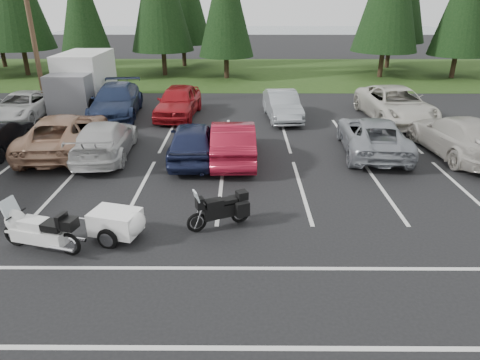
% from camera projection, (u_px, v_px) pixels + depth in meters
% --- Properties ---
extents(ground, '(120.00, 120.00, 0.00)m').
position_uv_depth(ground, '(203.00, 203.00, 13.38)').
color(ground, black).
rests_on(ground, ground).
extents(grass_strip, '(80.00, 16.00, 0.01)m').
position_uv_depth(grass_strip, '(228.00, 73.00, 35.37)').
color(grass_strip, '#1D3711').
rests_on(grass_strip, ground).
extents(lake_water, '(70.00, 50.00, 0.02)m').
position_uv_depth(lake_water, '(261.00, 38.00, 63.76)').
color(lake_water, slate).
rests_on(lake_water, ground).
extents(utility_pole, '(1.60, 0.26, 9.00)m').
position_uv_depth(utility_pole, '(30.00, 21.00, 22.54)').
color(utility_pole, '#473321').
rests_on(utility_pole, ground).
extents(box_truck, '(2.40, 5.60, 2.90)m').
position_uv_depth(box_truck, '(80.00, 81.00, 24.29)').
color(box_truck, silver).
rests_on(box_truck, ground).
extents(stall_markings, '(32.00, 16.00, 0.01)m').
position_uv_depth(stall_markings, '(208.00, 177.00, 15.21)').
color(stall_markings, silver).
rests_on(stall_markings, ground).
extents(conifer_3, '(3.87, 3.87, 9.02)m').
position_uv_depth(conifer_3, '(81.00, 5.00, 30.93)').
color(conifer_3, '#332316').
rests_on(conifer_3, ground).
extents(car_near_2, '(3.07, 5.87, 1.58)m').
position_uv_depth(car_near_2, '(65.00, 133.00, 17.39)').
color(car_near_2, '#A3795E').
rests_on(car_near_2, ground).
extents(car_near_3, '(2.34, 5.04, 1.42)m').
position_uv_depth(car_near_3, '(105.00, 139.00, 16.92)').
color(car_near_3, beige).
rests_on(car_near_3, ground).
extents(car_near_4, '(1.96, 4.53, 1.52)m').
position_uv_depth(car_near_4, '(193.00, 141.00, 16.59)').
color(car_near_4, '#191F3F').
rests_on(car_near_4, ground).
extents(car_near_5, '(1.76, 4.72, 1.54)m').
position_uv_depth(car_near_5, '(233.00, 141.00, 16.56)').
color(car_near_5, maroon).
rests_on(car_near_5, ground).
extents(car_near_6, '(2.88, 5.42, 1.45)m').
position_uv_depth(car_near_6, '(373.00, 135.00, 17.34)').
color(car_near_6, gray).
rests_on(car_near_6, ground).
extents(car_near_7, '(2.70, 5.66, 1.59)m').
position_uv_depth(car_near_7, '(459.00, 136.00, 17.02)').
color(car_near_7, '#B4AFA5').
rests_on(car_near_7, ground).
extents(car_far_0, '(2.22, 4.79, 1.33)m').
position_uv_depth(car_far_0, '(22.00, 106.00, 22.15)').
color(car_far_0, white).
rests_on(car_far_0, ground).
extents(car_far_1, '(2.85, 5.86, 1.64)m').
position_uv_depth(car_far_1, '(116.00, 101.00, 22.48)').
color(car_far_1, '#1D2949').
rests_on(car_far_1, ground).
extents(car_far_2, '(2.28, 4.91, 1.63)m').
position_uv_depth(car_far_2, '(178.00, 101.00, 22.43)').
color(car_far_2, maroon).
rests_on(car_far_2, ground).
extents(car_far_3, '(1.88, 4.44, 1.42)m').
position_uv_depth(car_far_3, '(282.00, 105.00, 22.05)').
color(car_far_3, gray).
rests_on(car_far_3, ground).
extents(car_far_4, '(3.10, 6.10, 1.65)m').
position_uv_depth(car_far_4, '(396.00, 104.00, 21.77)').
color(car_far_4, beige).
rests_on(car_far_4, ground).
extents(touring_motorcycle, '(2.59, 1.38, 1.37)m').
position_uv_depth(touring_motorcycle, '(39.00, 227.00, 10.62)').
color(touring_motorcycle, silver).
rests_on(touring_motorcycle, ground).
extents(cargo_trailer, '(1.98, 1.43, 0.82)m').
position_uv_depth(cargo_trailer, '(116.00, 225.00, 11.26)').
color(cargo_trailer, white).
rests_on(cargo_trailer, ground).
extents(adventure_motorcycle, '(2.17, 1.50, 1.26)m').
position_uv_depth(adventure_motorcycle, '(219.00, 207.00, 11.73)').
color(adventure_motorcycle, black).
rests_on(adventure_motorcycle, ground).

